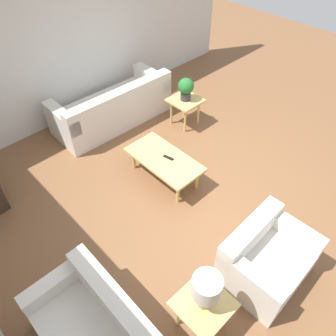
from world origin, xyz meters
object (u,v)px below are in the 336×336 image
coffee_table (164,160)px  side_table_plant (185,103)px  loveseat (99,334)px  sofa (113,108)px  side_table_lamp (203,307)px  armchair (265,259)px  table_lamp (206,289)px  potted_plant (186,88)px

coffee_table → side_table_plant: 1.45m
coffee_table → loveseat: bearing=121.7°
sofa → side_table_lamp: (-3.55, 1.55, 0.14)m
sofa → armchair: sofa is taller
armchair → loveseat: 1.96m
sofa → coffee_table: 1.72m
sofa → side_table_plant: bearing=135.5°
side_table_lamp → table_lamp: (0.00, -0.00, 0.39)m
sofa → armchair: 3.69m
side_table_plant → potted_plant: 0.31m
sofa → side_table_lamp: sofa is taller
side_table_lamp → potted_plant: 3.61m
side_table_lamp → armchair: bearing=-95.5°
potted_plant → table_lamp: 3.59m
table_lamp → side_table_lamp: bearing=153.4°
potted_plant → table_lamp: bearing=136.9°
armchair → side_table_plant: 3.10m
sofa → table_lamp: (-3.55, 1.55, 0.53)m
side_table_plant → table_lamp: 3.61m
armchair → loveseat: size_ratio=0.72×
potted_plant → side_table_lamp: bearing=136.9°
sofa → armchair: (-3.65, 0.58, -0.00)m
sofa → table_lamp: 3.92m
sofa → potted_plant: size_ratio=5.35×
coffee_table → side_table_lamp: (-1.86, 1.23, 0.07)m
armchair → potted_plant: bearing=59.9°
coffee_table → side_table_lamp: 2.23m
coffee_table → table_lamp: size_ratio=2.51×
loveseat → side_table_lamp: size_ratio=2.70×
sofa → potted_plant: 1.37m
sofa → coffee_table: bearing=80.4°
loveseat → side_table_lamp: (-0.56, -0.88, 0.15)m
sofa → loveseat: sofa is taller
armchair → side_table_lamp: armchair is taller
armchair → loveseat: same height
armchair → side_table_plant: size_ratio=1.96×
sofa → potted_plant: potted_plant is taller
armchair → side_table_plant: bearing=59.9°
loveseat → table_lamp: bearing=57.7°
loveseat → coffee_table: (1.30, -2.10, 0.07)m
sofa → coffee_table: size_ratio=1.83×
sofa → side_table_plant: 1.30m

